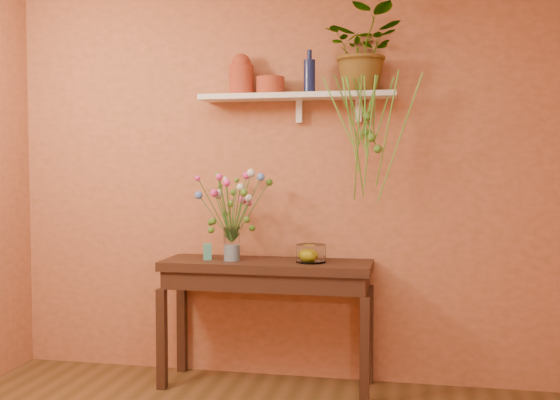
{
  "coord_description": "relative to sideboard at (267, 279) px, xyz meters",
  "views": [
    {
      "loc": [
        0.8,
        -2.43,
        1.46
      ],
      "look_at": [
        0.0,
        1.55,
        1.25
      ],
      "focal_mm": 42.12,
      "sensor_mm": 36.0,
      "label": 1
    }
  ],
  "objects": [
    {
      "name": "spider_plant",
      "position": [
        0.63,
        0.1,
        1.49
      ],
      "size": [
        0.52,
        0.46,
        0.53
      ],
      "primitive_type": "imported",
      "rotation": [
        0.0,
        0.0,
        -0.1
      ],
      "color": "#427120",
      "rests_on": "wall_shelf"
    },
    {
      "name": "terracotta_pot",
      "position": [
        0.0,
        0.11,
        1.28
      ],
      "size": [
        0.25,
        0.25,
        0.11
      ],
      "primitive_type": "cylinder",
      "rotation": [
        0.0,
        0.0,
        -0.41
      ],
      "color": "#B03F28",
      "rests_on": "wall_shelf"
    },
    {
      "name": "room",
      "position": [
        0.13,
        -1.76,
        0.63
      ],
      "size": [
        4.04,
        4.04,
        2.7
      ],
      "color": "brown",
      "rests_on": "ground"
    },
    {
      "name": "wall_shelf",
      "position": [
        0.19,
        0.12,
        1.2
      ],
      "size": [
        1.3,
        0.24,
        0.19
      ],
      "color": "white",
      "rests_on": "room"
    },
    {
      "name": "blue_bottle",
      "position": [
        0.27,
        0.08,
        1.34
      ],
      "size": [
        0.08,
        0.08,
        0.28
      ],
      "color": "#121A47",
      "rests_on": "wall_shelf"
    },
    {
      "name": "glass_vase",
      "position": [
        -0.23,
        -0.03,
        0.22
      ],
      "size": [
        0.11,
        0.11,
        0.22
      ],
      "color": "white",
      "rests_on": "sideboard"
    },
    {
      "name": "carton",
      "position": [
        -0.4,
        -0.03,
        0.18
      ],
      "size": [
        0.06,
        0.06,
        0.11
      ],
      "primitive_type": "cube",
      "rotation": [
        0.0,
        0.0,
        0.32
      ],
      "color": "teal",
      "rests_on": "sideboard"
    },
    {
      "name": "bouquet",
      "position": [
        -0.22,
        -0.03,
        0.54
      ],
      "size": [
        0.5,
        0.43,
        0.48
      ],
      "color": "#386B28",
      "rests_on": "glass_vase"
    },
    {
      "name": "sideboard",
      "position": [
        0.0,
        0.0,
        0.0
      ],
      "size": [
        1.38,
        0.44,
        0.84
      ],
      "color": "#371D15",
      "rests_on": "ground"
    },
    {
      "name": "glass_bowl",
      "position": [
        0.3,
        -0.01,
        0.18
      ],
      "size": [
        0.19,
        0.19,
        0.12
      ],
      "color": "white",
      "rests_on": "sideboard"
    },
    {
      "name": "lemon",
      "position": [
        0.28,
        -0.0,
        0.17
      ],
      "size": [
        0.09,
        0.09,
        0.09
      ],
      "primitive_type": "sphere",
      "color": "yellow",
      "rests_on": "glass_bowl"
    },
    {
      "name": "plant_fronds",
      "position": [
        0.66,
        -0.04,
        0.98
      ],
      "size": [
        0.62,
        0.38,
        0.8
      ],
      "color": "#427120",
      "rests_on": "wall_shelf"
    },
    {
      "name": "terracotta_jug",
      "position": [
        -0.2,
        0.12,
        1.36
      ],
      "size": [
        0.22,
        0.22,
        0.28
      ],
      "color": "#B03F28",
      "rests_on": "wall_shelf"
    }
  ]
}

